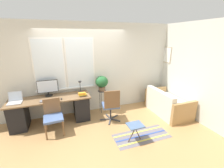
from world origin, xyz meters
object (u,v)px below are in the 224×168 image
Objects in this scene: mouse at (61,99)px; book_stack at (82,94)px; folding_stool at (135,127)px; desk_lamp at (80,86)px; office_chair_swivel at (111,105)px; potted_plant at (102,82)px; desk_chair_wooden at (53,115)px; keyboard at (49,100)px; laptop at (15,100)px; monitor at (48,88)px; plant_stand at (102,94)px; couch_loveseat at (167,105)px.

book_stack reaches higher than mouse.
desk_lamp is at bearing 120.45° from folding_stool.
office_chair_swivel is 0.79m from potted_plant.
book_stack is at bearing 4.49° from mouse.
desk_chair_wooden is at bearing -140.09° from desk_lamp.
desk_lamp is 1.06m from office_chair_swivel.
keyboard is 0.45× the size of office_chair_swivel.
book_stack is at bearing -5.20° from laptop.
potted_plant reaches higher than desk_lamp.
monitor is at bearing 178.22° from desk_lamp.
desk_lamp is 1.57× the size of book_stack.
office_chair_swivel reaches higher than folding_stool.
potted_plant is at bearing 3.74° from laptop.
potted_plant reaches higher than plant_stand.
laptop is 0.74× the size of folding_stool.
mouse is at bearing -175.51° from book_stack.
desk_chair_wooden is 1.99m from folding_stool.
folding_stool is (1.50, -1.27, -0.38)m from mouse.
desk_lamp is at bearing -32.27° from office_chair_swivel.
book_stack is 0.73m from plant_stand.
keyboard is 0.32× the size of couch_loveseat.
desk_lamp is (0.55, 0.36, 0.19)m from mouse.
book_stack is (0.00, -0.31, -0.15)m from desk_lamp.
monitor is at bearing 14.01° from laptop.
office_chair_swivel is (1.59, -0.66, -0.47)m from monitor.
mouse is (0.30, -0.02, 0.01)m from keyboard.
mouse is 3.13m from couch_loveseat.
desk_chair_wooden is 1.56m from plant_stand.
laptop is at bearing -174.23° from desk_lamp.
plant_stand is at bearing 20.63° from desk_chair_wooden.
laptop is 1.40× the size of book_stack.
mouse is (0.32, -0.38, -0.22)m from monitor.
monitor is 0.63× the size of desk_chair_wooden.
mouse is 2.00m from folding_stool.
mouse is (1.09, -0.19, -0.04)m from laptop.
keyboard is at bearing 175.30° from mouse.
desk_chair_wooden is (0.07, -0.32, -0.28)m from keyboard.
office_chair_swivel is at bearing -2.76° from desk_chair_wooden.
monitor is at bearing 178.38° from plant_stand.
potted_plant is at bearing 15.92° from mouse.
potted_plant is at bearing 11.99° from keyboard.
book_stack is 0.91m from desk_chair_wooden.
keyboard is at bearing -168.01° from plant_stand.
plant_stand is at bearing 67.92° from couch_loveseat.
office_chair_swivel is at bearing -11.22° from laptop.
plant_stand is at bearing -1.62° from monitor.
office_chair_swivel is 0.70× the size of couch_loveseat.
book_stack reaches higher than plant_stand.
plant_stand is (1.19, 0.34, -0.14)m from mouse.
monitor is 0.55× the size of office_chair_swivel.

